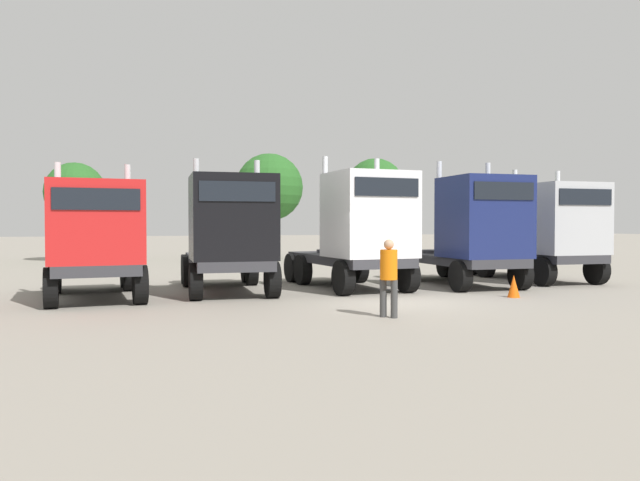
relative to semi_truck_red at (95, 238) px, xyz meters
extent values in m
plane|color=gray|center=(7.93, -2.82, -1.75)|extent=(200.00, 200.00, 0.00)
cube|color=#333338|center=(-0.07, 1.07, -0.80)|extent=(2.55, 6.00, 0.30)
cube|color=red|center=(0.04, -0.64, 0.45)|extent=(2.55, 2.59, 2.20)
cube|color=black|center=(0.12, -1.88, 1.03)|extent=(2.10, 0.17, 0.55)
cylinder|color=silver|center=(0.90, 0.79, 0.75)|extent=(0.19, 0.19, 2.80)
cylinder|color=silver|center=(-0.99, 0.68, 0.75)|extent=(0.19, 0.19, 2.80)
cylinder|color=#333338|center=(-0.14, 2.36, -0.59)|extent=(1.17, 1.17, 0.12)
cylinder|color=black|center=(1.17, -1.10, -1.23)|extent=(0.41, 1.08, 1.06)
cylinder|color=black|center=(-1.03, -1.23, -1.23)|extent=(0.41, 1.08, 1.06)
cylinder|color=black|center=(0.95, 2.48, -1.23)|extent=(0.41, 1.08, 1.06)
cylinder|color=black|center=(-1.25, 2.34, -1.23)|extent=(0.41, 1.08, 1.06)
cylinder|color=black|center=(0.88, 3.57, -1.23)|extent=(0.41, 1.08, 1.06)
cylinder|color=black|center=(-1.31, 3.44, -1.23)|extent=(0.41, 1.08, 1.06)
cube|color=#333338|center=(3.92, 1.63, -0.79)|extent=(2.54, 6.35, 0.30)
cube|color=black|center=(3.81, -0.31, 0.59)|extent=(2.53, 2.48, 2.47)
cube|color=black|center=(3.75, -1.50, 1.30)|extent=(2.10, 0.16, 0.55)
cylinder|color=silver|center=(4.83, 0.97, 0.89)|extent=(0.19, 0.19, 3.07)
cylinder|color=silver|center=(2.94, 1.07, 0.89)|extent=(0.19, 0.19, 3.07)
cylinder|color=#333338|center=(4.00, 3.00, -0.58)|extent=(1.16, 1.16, 0.12)
cylinder|color=black|center=(4.88, -0.84, -1.22)|extent=(0.41, 1.08, 1.06)
cylinder|color=black|center=(2.69, -0.72, -1.22)|extent=(0.41, 1.08, 1.06)
cylinder|color=black|center=(5.10, 3.08, -1.22)|extent=(0.41, 1.08, 1.06)
cylinder|color=black|center=(2.91, 3.21, -1.22)|extent=(0.41, 1.08, 1.06)
cylinder|color=black|center=(5.16, 4.18, -1.22)|extent=(0.41, 1.08, 1.06)
cylinder|color=black|center=(2.97, 4.30, -1.22)|extent=(0.41, 1.08, 1.06)
cube|color=#333338|center=(8.03, 1.38, -0.79)|extent=(2.52, 6.01, 0.30)
cube|color=white|center=(8.13, -0.37, 0.69)|extent=(2.53, 2.53, 2.66)
cube|color=black|center=(8.20, -1.58, 1.50)|extent=(2.10, 0.16, 0.55)
cylinder|color=silver|center=(9.00, 1.03, 0.99)|extent=(0.19, 0.19, 3.26)
cylinder|color=silver|center=(7.10, 0.93, 0.99)|extent=(0.19, 0.19, 3.26)
cylinder|color=#333338|center=(7.96, 2.68, -0.58)|extent=(1.16, 1.16, 0.12)
cylinder|color=black|center=(9.25, -0.80, -1.22)|extent=(0.41, 1.08, 1.07)
cylinder|color=black|center=(7.06, -0.92, -1.22)|extent=(0.41, 1.08, 1.07)
cylinder|color=black|center=(9.05, 2.79, -1.22)|extent=(0.41, 1.08, 1.07)
cylinder|color=black|center=(6.86, 2.67, -1.22)|extent=(0.41, 1.08, 1.07)
cylinder|color=black|center=(8.99, 3.89, -1.22)|extent=(0.41, 1.08, 1.07)
cylinder|color=black|center=(6.80, 3.76, -1.22)|extent=(0.41, 1.08, 1.07)
cube|color=#333338|center=(12.10, 1.24, -0.85)|extent=(2.39, 6.37, 0.30)
cube|color=navy|center=(12.04, -0.76, 0.63)|extent=(2.47, 2.39, 2.66)
cube|color=black|center=(12.00, -1.93, 1.43)|extent=(2.10, 0.11, 0.55)
cylinder|color=silver|center=(13.03, 0.52, 0.93)|extent=(0.19, 0.19, 3.26)
cylinder|color=silver|center=(11.13, 0.58, 0.93)|extent=(0.19, 0.19, 3.26)
cylinder|color=#333338|center=(12.14, 2.62, -0.64)|extent=(1.13, 1.13, 0.12)
cylinder|color=black|center=(13.12, -1.25, -1.25)|extent=(0.38, 1.01, 1.00)
cylinder|color=black|center=(10.92, -1.18, -1.25)|extent=(0.38, 1.01, 1.00)
cylinder|color=black|center=(13.24, 2.75, -1.25)|extent=(0.38, 1.01, 1.00)
cylinder|color=black|center=(11.05, 2.82, -1.25)|extent=(0.38, 1.01, 1.00)
cylinder|color=black|center=(13.28, 3.85, -1.25)|extent=(0.38, 1.01, 1.00)
cylinder|color=black|center=(11.08, 3.92, -1.25)|extent=(0.38, 1.01, 1.00)
cube|color=#333338|center=(15.82, 1.80, -0.82)|extent=(2.40, 6.12, 0.30)
cube|color=#B7BABF|center=(15.76, 0.05, 0.59)|extent=(2.48, 2.63, 2.52)
cube|color=black|center=(15.71, -1.24, 1.32)|extent=(2.10, 0.11, 0.55)
cylinder|color=silver|center=(16.75, 1.44, 0.89)|extent=(0.19, 0.19, 3.12)
cylinder|color=silver|center=(14.86, 1.50, 0.89)|extent=(0.19, 0.19, 3.12)
cylinder|color=#333338|center=(15.86, 3.13, -0.61)|extent=(1.14, 1.14, 0.12)
cylinder|color=black|center=(16.84, -0.56, -1.24)|extent=(0.38, 1.05, 1.04)
cylinder|color=black|center=(14.64, -0.49, -1.24)|extent=(0.38, 1.05, 1.04)
cylinder|color=black|center=(16.96, 3.19, -1.24)|extent=(0.38, 1.05, 1.04)
cylinder|color=black|center=(14.77, 3.26, -1.24)|extent=(0.38, 1.05, 1.04)
cylinder|color=black|center=(17.00, 4.29, -1.24)|extent=(0.38, 1.05, 1.04)
cylinder|color=black|center=(14.80, 4.36, -1.24)|extent=(0.38, 1.05, 1.04)
cylinder|color=#3E3E3E|center=(6.44, -5.23, -1.32)|extent=(0.23, 0.23, 0.88)
cylinder|color=#3E3E3E|center=(6.61, -5.44, -1.32)|extent=(0.23, 0.23, 0.88)
cylinder|color=orange|center=(6.52, -5.34, -0.53)|extent=(0.56, 0.56, 0.69)
sphere|color=tan|center=(6.52, -5.34, -0.07)|extent=(0.24, 0.24, 0.24)
cone|color=#F2590C|center=(11.66, -2.92, -1.43)|extent=(0.36, 0.36, 0.66)
cylinder|color=#4C3823|center=(-1.65, 19.88, -0.45)|extent=(0.36, 0.36, 2.61)
sphere|color=#286023|center=(-1.65, 19.88, 2.23)|extent=(3.43, 3.43, 3.43)
cylinder|color=#4C3823|center=(9.62, 19.03, -0.37)|extent=(0.36, 0.36, 2.77)
sphere|color=#286023|center=(9.62, 19.03, 2.69)|extent=(4.17, 4.17, 4.17)
cylinder|color=#4C3823|center=(16.31, 18.04, -0.27)|extent=(0.36, 0.36, 2.97)
sphere|color=#286023|center=(16.31, 18.04, 2.72)|extent=(3.75, 3.75, 3.75)
camera|label=1|loc=(0.56, -18.32, 0.40)|focal=34.70mm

